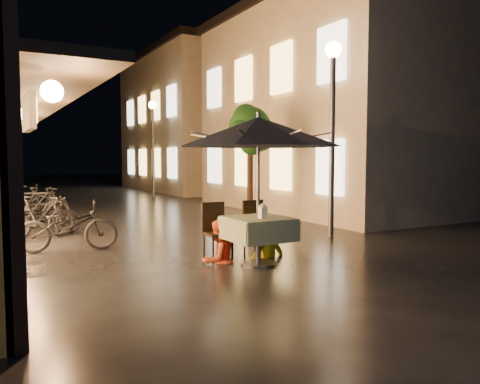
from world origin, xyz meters
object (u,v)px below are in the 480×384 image
streetlamp_near (333,103)px  person_yellow (266,217)px  cafe_table (258,229)px  table_lantern (263,210)px  person_orange (218,221)px  bicycle_0 (68,227)px  patio_umbrella (258,132)px

streetlamp_near → person_yellow: bearing=-156.3°
streetlamp_near → cafe_table: streetlamp_near is taller
table_lantern → person_orange: bearing=124.3°
person_orange → bicycle_0: 2.95m
streetlamp_near → patio_umbrella: streetlamp_near is taller
person_orange → bicycle_0: bearing=-63.5°
cafe_table → table_lantern: (0.00, -0.14, 0.33)m
cafe_table → bicycle_0: bearing=133.6°
cafe_table → person_orange: (-0.46, 0.53, 0.10)m
streetlamp_near → cafe_table: 3.97m
patio_umbrella → cafe_table: bearing=90.0°
person_orange → cafe_table: bearing=113.0°
person_orange → bicycle_0: (-2.05, 2.11, -0.22)m
streetlamp_near → table_lantern: (-2.82, -1.69, -2.00)m
streetlamp_near → bicycle_0: streetlamp_near is taller
cafe_table → table_lantern: size_ratio=3.96×
patio_umbrella → person_orange: (-0.46, 0.53, -1.46)m
patio_umbrella → person_orange: patio_umbrella is taller
table_lantern → cafe_table: bearing=90.0°
streetlamp_near → person_yellow: (-2.35, -1.03, -2.22)m
table_lantern → bicycle_0: (-2.51, 2.78, -0.45)m
cafe_table → person_orange: person_orange is taller
bicycle_0 → streetlamp_near: bearing=-90.5°
cafe_table → patio_umbrella: (0.00, -0.00, 1.56)m
table_lantern → bicycle_0: table_lantern is taller
table_lantern → person_yellow: (0.47, 0.65, -0.22)m
streetlamp_near → cafe_table: size_ratio=4.27×
bicycle_0 → patio_umbrella: bearing=-125.3°
streetlamp_near → person_orange: streetlamp_near is taller
cafe_table → person_yellow: size_ratio=0.71×
person_yellow → person_orange: bearing=-7.3°
table_lantern → bicycle_0: size_ratio=0.14×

